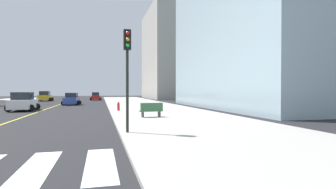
# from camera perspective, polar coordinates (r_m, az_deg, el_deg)

# --- Properties ---
(sidewalk_kerb_east) EXTENTS (10.00, 120.00, 0.15)m
(sidewalk_kerb_east) POSITION_cam_1_polar(r_m,az_deg,el_deg) (25.11, -0.66, -4.07)
(sidewalk_kerb_east) COLOR #9E9B93
(sidewalk_kerb_east) RESTS_ON ground
(lane_divider_paint) EXTENTS (0.16, 80.00, 0.01)m
(lane_divider_paint) POSITION_cam_1_polar(r_m,az_deg,el_deg) (44.81, -22.38, -2.04)
(lane_divider_paint) COLOR yellow
(lane_divider_paint) RESTS_ON ground
(parking_garage_concrete) EXTENTS (18.00, 24.00, 24.56)m
(parking_garage_concrete) POSITION_cam_1_polar(r_m,az_deg,el_deg) (76.37, 2.47, 8.44)
(parking_garage_concrete) COLOR #9E9B93
(parking_garage_concrete) RESTS_ON ground
(car_red_nearest) EXTENTS (2.62, 4.13, 1.82)m
(car_red_nearest) POSITION_cam_1_polar(r_m,az_deg,el_deg) (62.84, -15.31, -0.41)
(car_red_nearest) COLOR red
(car_red_nearest) RESTS_ON ground
(car_white_second) EXTENTS (2.87, 4.59, 2.05)m
(car_white_second) POSITION_cam_1_polar(r_m,az_deg,el_deg) (33.15, -28.69, -1.44)
(car_white_second) COLOR silver
(car_white_second) RESTS_ON ground
(car_blue_third) EXTENTS (2.75, 4.29, 1.88)m
(car_blue_third) POSITION_cam_1_polar(r_m,az_deg,el_deg) (43.44, -20.02, -0.97)
(car_blue_third) COLOR #2D479E
(car_blue_third) RESTS_ON ground
(car_yellow_fourth) EXTENTS (2.94, 4.69, 2.09)m
(car_yellow_fourth) POSITION_cam_1_polar(r_m,az_deg,el_deg) (61.53, -24.93, -0.37)
(car_yellow_fourth) COLOR gold
(car_yellow_fourth) RESTS_ON ground
(traffic_light_near_corner) EXTENTS (0.36, 0.41, 5.11)m
(traffic_light_near_corner) POSITION_cam_1_polar(r_m,az_deg,el_deg) (13.43, -8.74, 7.21)
(traffic_light_near_corner) COLOR black
(traffic_light_near_corner) RESTS_ON sidewalk_kerb_east
(park_bench) EXTENTS (1.84, 0.71, 1.12)m
(park_bench) POSITION_cam_1_polar(r_m,az_deg,el_deg) (20.85, -3.62, -3.39)
(park_bench) COLOR #33603D
(park_bench) RESTS_ON sidewalk_kerb_east
(fire_hydrant) EXTENTS (0.26, 0.26, 0.89)m
(fire_hydrant) POSITION_cam_1_polar(r_m,az_deg,el_deg) (28.00, -10.60, -2.54)
(fire_hydrant) COLOR red
(fire_hydrant) RESTS_ON sidewalk_kerb_east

